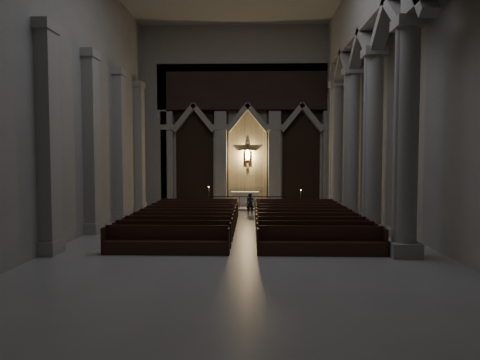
{
  "coord_description": "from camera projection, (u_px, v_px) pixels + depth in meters",
  "views": [
    {
      "loc": [
        0.3,
        -17.12,
        3.43
      ],
      "look_at": [
        -0.27,
        3.0,
        2.3
      ],
      "focal_mm": 32.0,
      "sensor_mm": 36.0,
      "label": 1
    }
  ],
  "objects": [
    {
      "name": "left_pilasters",
      "position": [
        107.0,
        146.0,
        20.76
      ],
      "size": [
        0.6,
        13.0,
        8.03
      ],
      "color": "gray",
      "rests_on": "ground"
    },
    {
      "name": "right_arcade",
      "position": [
        375.0,
        52.0,
        18.03
      ],
      "size": [
        1.0,
        24.0,
        12.0
      ],
      "color": "gray",
      "rests_on": "ground"
    },
    {
      "name": "sanctuary_step",
      "position": [
        247.0,
        208.0,
        27.87
      ],
      "size": [
        8.5,
        2.6,
        0.15
      ],
      "primitive_type": "cube",
      "color": "gray",
      "rests_on": "ground"
    },
    {
      "name": "sanctuary_wall",
      "position": [
        248.0,
        108.0,
        28.43
      ],
      "size": [
        14.0,
        0.77,
        12.0
      ],
      "color": "gray",
      "rests_on": "ground"
    },
    {
      "name": "worshipper",
      "position": [
        250.0,
        204.0,
        24.91
      ],
      "size": [
        0.49,
        0.35,
        1.26
      ],
      "primitive_type": "imported",
      "rotation": [
        0.0,
        0.0,
        0.1
      ],
      "color": "black",
      "rests_on": "ground"
    },
    {
      "name": "pews",
      "position": [
        245.0,
        224.0,
        19.59
      ],
      "size": [
        9.85,
        9.91,
        0.99
      ],
      "color": "black",
      "rests_on": "ground"
    },
    {
      "name": "altar_rail",
      "position": [
        247.0,
        201.0,
        26.73
      ],
      "size": [
        4.79,
        0.09,
        0.94
      ],
      "color": "black",
      "rests_on": "ground"
    },
    {
      "name": "candle_stand_right",
      "position": [
        301.0,
        206.0,
        26.14
      ],
      "size": [
        0.23,
        0.23,
        1.37
      ],
      "color": "olive",
      "rests_on": "ground"
    },
    {
      "name": "altar",
      "position": [
        245.0,
        199.0,
        28.24
      ],
      "size": [
        1.84,
        0.73,
        0.93
      ],
      "color": "beige",
      "rests_on": "sanctuary_step"
    },
    {
      "name": "candle_stand_left",
      "position": [
        209.0,
        204.0,
        27.11
      ],
      "size": [
        0.25,
        0.25,
        1.5
      ],
      "color": "olive",
      "rests_on": "ground"
    },
    {
      "name": "room",
      "position": [
        245.0,
        50.0,
        16.87
      ],
      "size": [
        24.0,
        24.1,
        12.0
      ],
      "color": "gray",
      "rests_on": "ground"
    }
  ]
}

